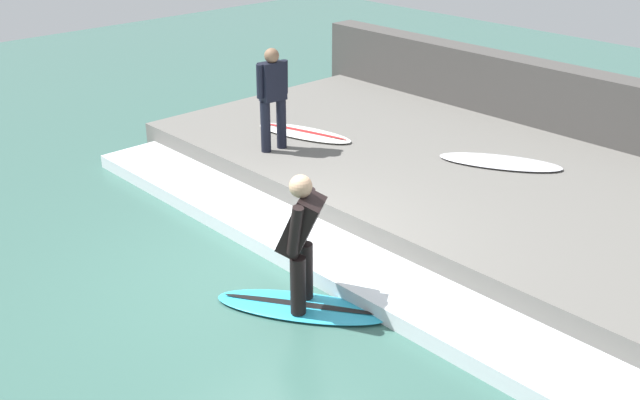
{
  "coord_description": "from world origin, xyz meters",
  "views": [
    {
      "loc": [
        -4.65,
        -5.81,
        4.32
      ],
      "look_at": [
        0.77,
        0.0,
        0.7
      ],
      "focal_mm": 42.0,
      "sensor_mm": 36.0,
      "label": 1
    }
  ],
  "objects_px": {
    "surfer_waiting_near": "(273,94)",
    "surfboard_waiting_near": "(304,133)",
    "surfboard_spare": "(500,162)",
    "surfboard_riding": "(302,307)",
    "surfer_riding": "(301,235)"
  },
  "relations": [
    {
      "from": "surfboard_spare",
      "to": "surfboard_waiting_near",
      "type": "bearing_deg",
      "value": 113.24
    },
    {
      "from": "surfboard_riding",
      "to": "surfer_waiting_near",
      "type": "relative_size",
      "value": 1.25
    },
    {
      "from": "surfboard_spare",
      "to": "surfer_waiting_near",
      "type": "bearing_deg",
      "value": 126.67
    },
    {
      "from": "surfer_waiting_near",
      "to": "surfboard_waiting_near",
      "type": "relative_size",
      "value": 0.87
    },
    {
      "from": "surfer_waiting_near",
      "to": "surfer_riding",
      "type": "bearing_deg",
      "value": -125.36
    },
    {
      "from": "surfboard_riding",
      "to": "surfer_riding",
      "type": "height_order",
      "value": "surfer_riding"
    },
    {
      "from": "surfboard_spare",
      "to": "surfboard_riding",
      "type": "bearing_deg",
      "value": -174.76
    },
    {
      "from": "surfer_riding",
      "to": "surfer_waiting_near",
      "type": "bearing_deg",
      "value": 54.64
    },
    {
      "from": "surfer_waiting_near",
      "to": "surfboard_waiting_near",
      "type": "xyz_separation_m",
      "value": [
        0.75,
        0.17,
        -0.81
      ]
    },
    {
      "from": "surfer_riding",
      "to": "surfboard_riding",
      "type": "bearing_deg",
      "value": 75.96
    },
    {
      "from": "surfer_riding",
      "to": "surfboard_waiting_near",
      "type": "height_order",
      "value": "surfer_riding"
    },
    {
      "from": "surfer_waiting_near",
      "to": "surfboard_riding",
      "type": "bearing_deg",
      "value": -125.36
    },
    {
      "from": "surfboard_waiting_near",
      "to": "surfboard_riding",
      "type": "bearing_deg",
      "value": -132.25
    },
    {
      "from": "surfboard_waiting_near",
      "to": "surfboard_spare",
      "type": "distance_m",
      "value": 3.02
    },
    {
      "from": "surfboard_riding",
      "to": "surfer_riding",
      "type": "bearing_deg",
      "value": -104.04
    }
  ]
}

